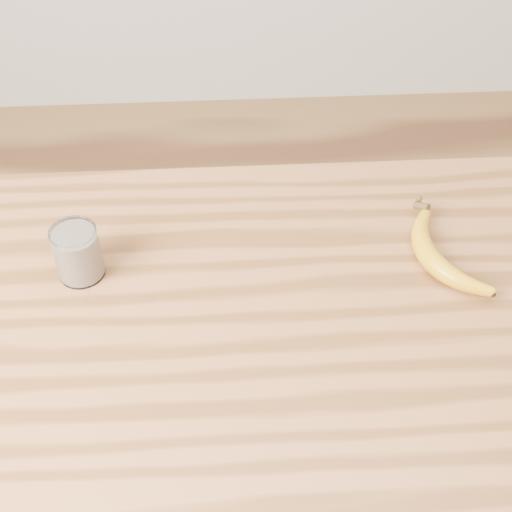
{
  "coord_description": "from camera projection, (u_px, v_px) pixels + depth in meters",
  "views": [
    {
      "loc": [
        -0.08,
        -0.62,
        1.7
      ],
      "look_at": [
        -0.04,
        0.14,
        0.93
      ],
      "focal_mm": 50.0,
      "sensor_mm": 36.0,
      "label": 1
    }
  ],
  "objects": [
    {
      "name": "table",
      "position": [
        288.0,
        392.0,
        1.1
      ],
      "size": [
        1.2,
        0.8,
        0.9
      ],
      "color": "#935C33",
      "rests_on": "ground"
    },
    {
      "name": "banana",
      "position": [
        430.0,
        259.0,
        1.1
      ],
      "size": [
        0.18,
        0.29,
        0.03
      ],
      "primitive_type": null,
      "rotation": [
        0.0,
        0.0,
        0.32
      ],
      "color": "#CC9611",
      "rests_on": "table"
    },
    {
      "name": "smoothie_glass",
      "position": [
        78.0,
        253.0,
        1.07
      ],
      "size": [
        0.07,
        0.07,
        0.09
      ],
      "color": "white",
      "rests_on": "table"
    },
    {
      "name": "room",
      "position": [
        307.0,
        53.0,
        0.69
      ],
      "size": [
        4.04,
        4.04,
        2.7
      ],
      "color": "olive",
      "rests_on": "ground"
    }
  ]
}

